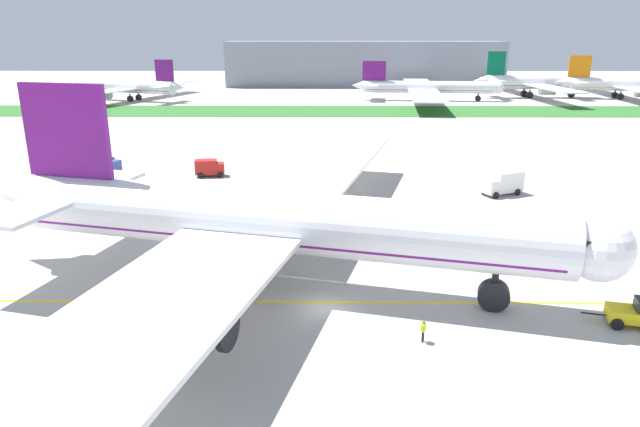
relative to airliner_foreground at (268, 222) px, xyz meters
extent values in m
plane|color=#ADAAA5|center=(5.00, -4.73, -5.82)|extent=(600.00, 600.00, 0.00)
cube|color=yellow|center=(5.00, -3.56, -5.81)|extent=(280.00, 0.36, 0.01)
cube|color=#2D6628|center=(5.00, 117.27, -5.77)|extent=(320.00, 24.00, 0.10)
cylinder|color=white|center=(0.87, -0.22, 0.16)|extent=(47.58, 16.91, 5.31)
cube|color=#661472|center=(0.87, -0.22, -0.77)|extent=(45.63, 16.03, 0.64)
sphere|color=white|center=(25.42, -6.46, 0.16)|extent=(5.04, 5.04, 5.04)
cone|color=white|center=(-24.59, 6.25, 0.56)|extent=(6.77, 5.81, 4.51)
cube|color=#661472|center=(-18.57, 4.72, 7.06)|extent=(8.46, 2.63, 8.50)
cube|color=white|center=(-18.18, 10.10, 0.95)|extent=(7.18, 9.53, 0.37)
cube|color=white|center=(-20.80, -0.19, 0.95)|extent=(7.18, 9.53, 0.37)
cube|color=white|center=(4.50, 23.76, -0.51)|extent=(20.77, 44.24, 0.42)
cube|color=white|center=(-7.39, -23.03, -0.51)|extent=(20.77, 44.24, 0.42)
cylinder|color=#B7BABF|center=(3.51, 14.04, -2.11)|extent=(5.61, 4.07, 2.92)
cylinder|color=black|center=(5.95, 13.42, -2.11)|extent=(1.18, 3.08, 3.07)
cylinder|color=#B7BABF|center=(-3.62, -14.01, -2.11)|extent=(5.61, 4.07, 2.92)
cylinder|color=black|center=(-1.18, -14.63, -2.11)|extent=(1.18, 3.08, 3.07)
cylinder|color=black|center=(18.45, -4.69, -3.53)|extent=(0.55, 0.55, 2.06)
cylinder|color=black|center=(18.45, -4.69, -4.56)|extent=(2.72, 1.72, 2.52)
cylinder|color=black|center=(-2.15, 3.42, -3.53)|extent=(0.55, 0.55, 2.06)
cylinder|color=black|center=(-2.15, 3.42, -4.56)|extent=(2.72, 1.72, 2.52)
cylinder|color=black|center=(-3.52, -1.98, -3.53)|extent=(0.55, 0.55, 2.06)
cylinder|color=black|center=(-3.52, -1.98, -4.56)|extent=(2.72, 1.72, 2.52)
cube|color=black|center=(24.65, -6.27, 0.82)|extent=(2.78, 4.32, 0.96)
sphere|color=black|center=(-16.08, 6.77, 0.63)|extent=(0.37, 0.37, 0.37)
sphere|color=black|center=(-13.14, 6.03, 0.63)|extent=(0.37, 0.37, 0.37)
sphere|color=black|center=(-10.21, 5.28, 0.63)|extent=(0.37, 0.37, 0.37)
sphere|color=black|center=(-7.28, 4.54, 0.63)|extent=(0.37, 0.37, 0.37)
sphere|color=black|center=(-4.35, 3.79, 0.63)|extent=(0.37, 0.37, 0.37)
sphere|color=black|center=(-1.42, 3.05, 0.63)|extent=(0.37, 0.37, 0.37)
sphere|color=black|center=(1.51, 2.30, 0.63)|extent=(0.37, 0.37, 0.37)
sphere|color=black|center=(4.44, 1.56, 0.63)|extent=(0.37, 0.37, 0.37)
sphere|color=black|center=(7.37, 0.81, 0.63)|extent=(0.37, 0.37, 0.37)
sphere|color=black|center=(10.30, 0.06, 0.63)|extent=(0.37, 0.37, 0.37)
sphere|color=black|center=(13.23, -0.68, 0.63)|extent=(0.37, 0.37, 0.37)
sphere|color=black|center=(16.16, -1.43, 0.63)|extent=(0.37, 0.37, 0.37)
sphere|color=black|center=(19.09, -2.17, 0.63)|extent=(0.37, 0.37, 0.37)
cube|color=yellow|center=(28.52, -7.25, -4.91)|extent=(4.38, 2.92, 0.91)
cylinder|color=black|center=(25.70, -6.54, -5.22)|extent=(1.77, 0.56, 0.12)
cylinder|color=black|center=(26.91, -7.87, -5.37)|extent=(0.96, 0.56, 0.90)
cylinder|color=black|center=(27.41, -5.94, -5.37)|extent=(0.96, 0.56, 0.90)
cylinder|color=black|center=(-8.09, -4.11, -5.42)|extent=(0.11, 0.11, 0.78)
cylinder|color=#BFE519|center=(-7.98, -4.03, -4.78)|extent=(0.09, 0.09, 0.50)
cylinder|color=black|center=(-8.23, -4.23, -5.42)|extent=(0.11, 0.11, 0.78)
cylinder|color=#BFE519|center=(-8.34, -4.32, -4.78)|extent=(0.09, 0.09, 0.50)
cube|color=#BFE519|center=(-8.16, -4.17, -4.76)|extent=(0.46, 0.44, 0.55)
sphere|color=tan|center=(-8.16, -4.17, -4.36)|extent=(0.21, 0.21, 0.21)
cylinder|color=black|center=(11.96, -9.88, -5.39)|extent=(0.12, 0.12, 0.86)
cylinder|color=#BFE519|center=(11.89, -10.01, -4.69)|extent=(0.10, 0.10, 0.55)
cylinder|color=black|center=(12.06, -9.71, -5.39)|extent=(0.12, 0.12, 0.86)
cylinder|color=#BFE519|center=(12.13, -9.58, -4.69)|extent=(0.10, 0.10, 0.55)
cube|color=#BFE519|center=(12.01, -9.79, -4.66)|extent=(0.43, 0.51, 0.61)
sphere|color=#8C6647|center=(12.01, -9.79, -4.23)|extent=(0.23, 0.23, 0.23)
cylinder|color=black|center=(-3.79, -1.54, -5.38)|extent=(0.13, 0.13, 0.87)
cylinder|color=orange|center=(-3.65, -1.58, -4.68)|extent=(0.10, 0.10, 0.55)
cylinder|color=black|center=(-3.99, -1.49, -5.38)|extent=(0.13, 0.13, 0.87)
cylinder|color=orange|center=(-4.14, -1.45, -4.68)|extent=(0.10, 0.10, 0.55)
cube|color=orange|center=(-3.89, -1.52, -4.65)|extent=(0.50, 0.36, 0.61)
sphere|color=#8C6647|center=(-3.89, -1.52, -4.21)|extent=(0.23, 0.23, 0.23)
cube|color=#B21E19|center=(-13.61, 39.75, -4.28)|extent=(3.57, 2.50, 2.17)
cube|color=#B21E19|center=(-11.51, 40.05, -4.55)|extent=(1.55, 2.14, 1.64)
cube|color=#263347|center=(-10.92, 40.13, -4.22)|extent=(0.32, 1.73, 0.72)
cylinder|color=black|center=(-11.65, 41.07, -5.37)|extent=(0.93, 0.42, 0.90)
cylinder|color=black|center=(-11.37, 39.02, -5.37)|extent=(0.93, 0.42, 0.90)
cylinder|color=black|center=(-14.57, 40.66, -5.37)|extent=(0.93, 0.42, 0.90)
cylinder|color=black|center=(-14.29, 38.62, -5.37)|extent=(0.93, 0.42, 0.90)
cube|color=white|center=(29.83, 30.05, -3.97)|extent=(4.91, 4.03, 2.79)
cube|color=white|center=(27.36, 28.85, -4.42)|extent=(2.51, 2.80, 1.90)
cube|color=#263347|center=(26.66, 28.52, -4.04)|extent=(0.95, 1.85, 0.84)
cylinder|color=black|center=(27.88, 27.78, -5.37)|extent=(0.94, 0.66, 0.90)
cylinder|color=black|center=(26.84, 29.93, -5.37)|extent=(0.94, 0.66, 0.90)
cylinder|color=black|center=(31.32, 29.44, -5.37)|extent=(0.94, 0.66, 0.90)
cylinder|color=black|center=(30.27, 31.60, -5.37)|extent=(0.94, 0.66, 0.90)
cube|color=#33478C|center=(-30.93, 41.82, -4.28)|extent=(4.86, 3.76, 2.18)
cube|color=#33478C|center=(-28.39, 40.62, -4.44)|extent=(2.40, 2.54, 1.85)
cube|color=#263347|center=(-27.68, 40.28, -4.07)|extent=(0.82, 1.62, 0.81)
cylinder|color=black|center=(-27.95, 41.57, -5.37)|extent=(0.94, 0.66, 0.90)
cylinder|color=black|center=(-28.84, 39.68, -5.37)|extent=(0.94, 0.66, 0.90)
cylinder|color=black|center=(-31.48, 43.23, -5.37)|extent=(0.94, 0.66, 0.90)
cylinder|color=black|center=(-32.37, 41.34, -5.37)|extent=(0.94, 0.66, 0.90)
cylinder|color=white|center=(-60.39, 142.82, -1.16)|extent=(35.56, 16.11, 4.14)
cube|color=#661472|center=(-60.39, 142.82, -1.89)|extent=(34.09, 15.31, 0.50)
sphere|color=white|center=(-78.55, 149.31, -1.16)|extent=(3.93, 3.93, 3.93)
cone|color=white|center=(-41.55, 136.08, -0.85)|extent=(5.47, 4.84, 3.52)
cube|color=#661472|center=(-46.04, 137.69, 4.22)|extent=(6.29, 2.59, 6.62)
cube|color=white|center=(-46.75, 133.55, -0.54)|extent=(5.99, 7.58, 0.29)
cube|color=white|center=(-43.96, 141.34, -0.54)|extent=(5.99, 7.58, 0.29)
cube|color=white|center=(-64.88, 124.88, -1.68)|extent=(18.51, 33.44, 0.33)
cube|color=white|center=(-52.49, 159.53, -1.68)|extent=(18.51, 33.44, 0.33)
cylinder|color=#B7BABF|center=(-63.43, 132.17, -2.93)|extent=(4.47, 3.47, 2.28)
cylinder|color=black|center=(-65.28, 132.83, -2.93)|extent=(1.13, 2.36, 2.39)
cylinder|color=#B7BABF|center=(-55.99, 152.98, -2.93)|extent=(4.47, 3.47, 2.28)
cylinder|color=black|center=(-57.84, 153.64, -2.93)|extent=(1.13, 2.36, 2.39)
cylinder|color=black|center=(-73.38, 147.46, -4.03)|extent=(0.43, 0.43, 1.60)
cylinder|color=black|center=(-73.38, 147.46, -4.83)|extent=(2.15, 1.49, 1.97)
cylinder|color=black|center=(-58.39, 139.80, -4.03)|extent=(0.43, 0.43, 1.60)
cylinder|color=black|center=(-58.39, 139.80, -4.83)|extent=(2.15, 1.49, 1.97)
cylinder|color=black|center=(-56.93, 143.89, -4.03)|extent=(0.43, 0.43, 1.60)
cylinder|color=black|center=(-56.93, 143.89, -4.83)|extent=(2.15, 1.49, 1.97)
cylinder|color=white|center=(38.45, 144.18, -1.43)|extent=(42.61, 7.91, 3.90)
cube|color=#661472|center=(38.45, 144.18, -2.11)|extent=(40.89, 7.44, 0.47)
sphere|color=white|center=(60.64, 142.06, -1.43)|extent=(3.70, 3.70, 3.70)
cone|color=white|center=(15.58, 146.36, -1.14)|extent=(4.58, 3.71, 3.31)
cube|color=#661472|center=(20.71, 145.87, 3.64)|extent=(7.64, 1.11, 6.24)
cube|color=white|center=(20.23, 149.83, -0.85)|extent=(5.24, 6.65, 0.27)
cube|color=white|center=(19.49, 142.07, -0.85)|extent=(5.24, 6.65, 0.27)
cube|color=white|center=(38.34, 165.33, -1.92)|extent=(12.92, 38.91, 0.31)
cube|color=white|center=(34.34, 123.43, -1.92)|extent=(12.92, 38.91, 0.31)
cylinder|color=#B7BABF|center=(38.79, 156.65, -3.10)|extent=(3.89, 2.49, 2.14)
cylinder|color=black|center=(40.63, 156.48, -3.10)|extent=(0.53, 2.27, 2.25)
cylinder|color=#B7BABF|center=(36.42, 131.86, -3.10)|extent=(3.89, 2.49, 2.14)
cylinder|color=black|center=(38.26, 131.69, -3.10)|extent=(0.53, 2.27, 2.25)
cylinder|color=black|center=(54.50, 142.64, -4.14)|extent=(0.41, 0.41, 1.51)
cylinder|color=black|center=(54.50, 142.64, -4.89)|extent=(1.92, 1.01, 1.85)
cylinder|color=black|center=(35.26, 146.54, -4.14)|extent=(0.41, 0.41, 1.51)
cylinder|color=black|center=(35.26, 146.54, -4.89)|extent=(1.92, 1.01, 1.85)
cylinder|color=black|center=(34.87, 142.46, -4.14)|extent=(0.41, 0.41, 1.51)
cylinder|color=black|center=(34.87, 142.46, -4.89)|extent=(1.92, 1.01, 1.85)
cylinder|color=white|center=(76.67, 153.66, -0.45)|extent=(34.29, 6.76, 4.77)
cube|color=#055938|center=(76.67, 153.66, -1.28)|extent=(32.91, 6.30, 0.57)
sphere|color=white|center=(94.99, 154.73, -0.45)|extent=(4.54, 4.54, 4.54)
cone|color=white|center=(57.53, 152.53, -0.09)|extent=(5.48, 4.36, 4.06)
cube|color=#055938|center=(62.39, 152.82, 5.76)|extent=(6.15, 0.84, 7.64)
cube|color=white|center=(61.43, 157.55, 0.27)|extent=(4.19, 7.85, 0.33)
cube|color=white|center=(61.99, 148.01, 0.27)|extent=(4.19, 7.85, 0.33)
cube|color=white|center=(73.94, 171.25, -1.04)|extent=(9.28, 31.05, 0.38)
cube|color=white|center=(76.01, 135.87, -1.04)|extent=(9.28, 31.05, 0.38)
cylinder|color=#B7BABF|center=(75.36, 164.42, -2.49)|extent=(4.68, 2.89, 2.63)
cylinder|color=black|center=(77.63, 164.55, -2.49)|extent=(0.55, 2.78, 2.76)
cylinder|color=#B7BABF|center=(76.63, 142.82, -2.49)|extent=(4.68, 2.89, 2.63)
cylinder|color=black|center=(78.89, 142.95, -2.49)|extent=(0.55, 2.78, 2.76)
cylinder|color=black|center=(89.60, 154.42, -3.76)|extent=(0.50, 0.50, 1.85)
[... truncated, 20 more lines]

